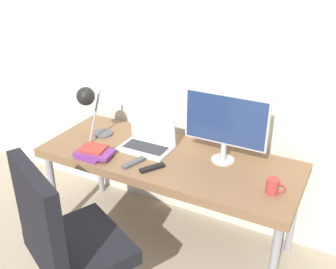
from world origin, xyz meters
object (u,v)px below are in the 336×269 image
at_px(office_chair, 64,238).
at_px(book_stack, 94,153).
at_px(monitor, 226,123).
at_px(desk_lamp, 89,102).
at_px(laptop, 148,141).
at_px(mug, 273,186).

bearing_deg(office_chair, book_stack, 112.89).
xyz_separation_m(monitor, office_chair, (-0.53, -0.97, -0.39)).
relative_size(monitor, office_chair, 0.52).
bearing_deg(desk_lamp, book_stack, -49.73).
distance_m(laptop, monitor, 0.58).
bearing_deg(monitor, laptop, -172.34).
bearing_deg(monitor, mug, -30.34).
relative_size(desk_lamp, mug, 3.67).
relative_size(laptop, book_stack, 1.33).
xyz_separation_m(monitor, book_stack, (-0.79, -0.34, -0.25)).
bearing_deg(monitor, book_stack, -156.38).
relative_size(laptop, monitor, 0.64).
distance_m(monitor, mug, 0.50).
distance_m(book_stack, mug, 1.18).
relative_size(monitor, book_stack, 2.06).
xyz_separation_m(laptop, monitor, (0.53, 0.07, 0.22)).
xyz_separation_m(office_chair, book_stack, (-0.26, 0.62, 0.15)).
bearing_deg(laptop, office_chair, -89.82).
bearing_deg(book_stack, laptop, 46.45).
distance_m(monitor, book_stack, 0.89).
height_order(office_chair, mug, office_chair).
distance_m(office_chair, mug, 1.18).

